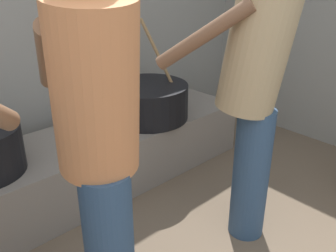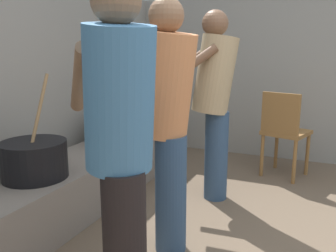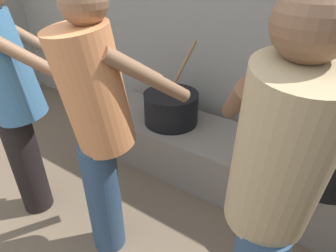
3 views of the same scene
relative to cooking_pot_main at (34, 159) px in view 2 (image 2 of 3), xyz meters
The scene contains 7 objects.
hearth_ledge 0.67m from the cooking_pot_main, ahead, with size 2.58×0.60×0.40m, color slate.
cooking_pot_main is the anchor object (origin of this frame).
cooking_pot_secondary 1.16m from the cooking_pot_main, ahead, with size 0.58×0.58×0.71m.
cook_in_orange_shirt 1.02m from the cooking_pot_main, 79.46° to the right, with size 0.55×0.73×1.58m.
cook_in_tan_shirt 1.48m from the cooking_pot_main, 42.26° to the right, with size 0.58×0.74×1.60m.
cook_in_blue_shirt 1.17m from the cooking_pot_main, 116.02° to the right, with size 0.70×0.68×1.58m.
chair_brown_wood 2.38m from the cooking_pot_main, 38.28° to the right, with size 0.50×0.50×0.88m.
Camera 2 is at (-1.76, 0.20, 1.27)m, focal length 37.54 mm.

